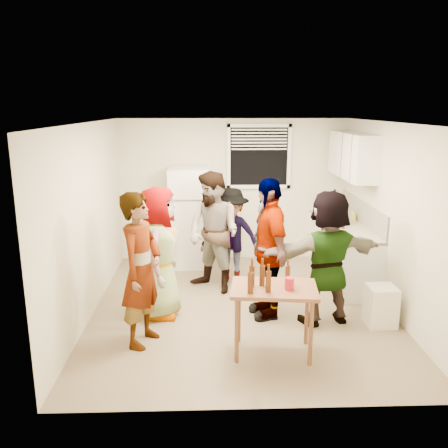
{
  "coord_description": "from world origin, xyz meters",
  "views": [
    {
      "loc": [
        -0.44,
        -6.05,
        2.7
      ],
      "look_at": [
        -0.23,
        0.18,
        1.15
      ],
      "focal_mm": 38.0,
      "sensor_mm": 36.0,
      "label": 1
    }
  ],
  "objects_px": {
    "kettle": "(341,224)",
    "guest_stripe": "(144,342)",
    "red_cup": "(289,289)",
    "guest_black": "(267,314)",
    "refrigerator": "(190,217)",
    "guest_orange": "(324,321)",
    "guest_back_left": "(214,290)",
    "blue_cup": "(337,233)",
    "beer_bottle_table": "(287,284)",
    "guest_grey": "(161,315)",
    "serving_table": "(272,352)",
    "guest_back_right": "(231,282)",
    "trash_bin": "(381,306)",
    "wine_bottle": "(334,212)",
    "beer_bottle_counter": "(343,228)"
  },
  "relations": [
    {
      "from": "trash_bin",
      "to": "guest_orange",
      "type": "relative_size",
      "value": 0.3
    },
    {
      "from": "guest_back_right",
      "to": "guest_back_left",
      "type": "bearing_deg",
      "value": -112.33
    },
    {
      "from": "refrigerator",
      "to": "guest_grey",
      "type": "distance_m",
      "value": 2.26
    },
    {
      "from": "guest_stripe",
      "to": "guest_black",
      "type": "bearing_deg",
      "value": -44.97
    },
    {
      "from": "blue_cup",
      "to": "guest_stripe",
      "type": "distance_m",
      "value": 3.17
    },
    {
      "from": "trash_bin",
      "to": "guest_stripe",
      "type": "distance_m",
      "value": 2.97
    },
    {
      "from": "red_cup",
      "to": "guest_grey",
      "type": "height_order",
      "value": "red_cup"
    },
    {
      "from": "kettle",
      "to": "beer_bottle_table",
      "type": "distance_m",
      "value": 2.58
    },
    {
      "from": "wine_bottle",
      "to": "guest_black",
      "type": "xyz_separation_m",
      "value": [
        -1.42,
        -2.17,
        -0.9
      ]
    },
    {
      "from": "wine_bottle",
      "to": "red_cup",
      "type": "height_order",
      "value": "wine_bottle"
    },
    {
      "from": "red_cup",
      "to": "guest_black",
      "type": "distance_m",
      "value": 1.34
    },
    {
      "from": "guest_grey",
      "to": "trash_bin",
      "type": "bearing_deg",
      "value": -91.64
    },
    {
      "from": "guest_stripe",
      "to": "guest_back_right",
      "type": "distance_m",
      "value": 2.22
    },
    {
      "from": "refrigerator",
      "to": "kettle",
      "type": "xyz_separation_m",
      "value": [
        2.4,
        -0.75,
        0.05
      ]
    },
    {
      "from": "refrigerator",
      "to": "guest_back_left",
      "type": "distance_m",
      "value": 1.53
    },
    {
      "from": "kettle",
      "to": "guest_stripe",
      "type": "height_order",
      "value": "kettle"
    },
    {
      "from": "guest_stripe",
      "to": "guest_black",
      "type": "relative_size",
      "value": 0.98
    },
    {
      "from": "wine_bottle",
      "to": "guest_grey",
      "type": "distance_m",
      "value": 3.66
    },
    {
      "from": "wine_bottle",
      "to": "refrigerator",
      "type": "bearing_deg",
      "value": -178.37
    },
    {
      "from": "kettle",
      "to": "guest_grey",
      "type": "bearing_deg",
      "value": -161.96
    },
    {
      "from": "guest_grey",
      "to": "red_cup",
      "type": "bearing_deg",
      "value": -120.18
    },
    {
      "from": "trash_bin",
      "to": "guest_grey",
      "type": "bearing_deg",
      "value": 172.07
    },
    {
      "from": "red_cup",
      "to": "guest_grey",
      "type": "bearing_deg",
      "value": 143.53
    },
    {
      "from": "serving_table",
      "to": "guest_back_right",
      "type": "xyz_separation_m",
      "value": [
        -0.36,
        2.21,
        0.0
      ]
    },
    {
      "from": "red_cup",
      "to": "guest_back_left",
      "type": "distance_m",
      "value": 2.26
    },
    {
      "from": "guest_orange",
      "to": "guest_back_left",
      "type": "bearing_deg",
      "value": -52.7
    },
    {
      "from": "serving_table",
      "to": "guest_back_right",
      "type": "distance_m",
      "value": 2.24
    },
    {
      "from": "kettle",
      "to": "guest_back_right",
      "type": "height_order",
      "value": "kettle"
    },
    {
      "from": "guest_back_left",
      "to": "guest_black",
      "type": "relative_size",
      "value": 0.98
    },
    {
      "from": "guest_stripe",
      "to": "guest_orange",
      "type": "height_order",
      "value": "guest_orange"
    },
    {
      "from": "refrigerator",
      "to": "kettle",
      "type": "height_order",
      "value": "refrigerator"
    },
    {
      "from": "refrigerator",
      "to": "red_cup",
      "type": "height_order",
      "value": "refrigerator"
    },
    {
      "from": "kettle",
      "to": "beer_bottle_table",
      "type": "relative_size",
      "value": 1.28
    },
    {
      "from": "kettle",
      "to": "guest_grey",
      "type": "relative_size",
      "value": 0.15
    },
    {
      "from": "kettle",
      "to": "guest_stripe",
      "type": "bearing_deg",
      "value": -151.83
    },
    {
      "from": "blue_cup",
      "to": "guest_black",
      "type": "height_order",
      "value": "blue_cup"
    },
    {
      "from": "wine_bottle",
      "to": "kettle",
      "type": "bearing_deg",
      "value": -96.98
    },
    {
      "from": "wine_bottle",
      "to": "guest_back_right",
      "type": "height_order",
      "value": "wine_bottle"
    },
    {
      "from": "refrigerator",
      "to": "guest_stripe",
      "type": "bearing_deg",
      "value": -99.26
    },
    {
      "from": "beer_bottle_table",
      "to": "guest_orange",
      "type": "height_order",
      "value": "beer_bottle_table"
    },
    {
      "from": "wine_bottle",
      "to": "beer_bottle_counter",
      "type": "bearing_deg",
      "value": -97.67
    },
    {
      "from": "refrigerator",
      "to": "trash_bin",
      "type": "xyz_separation_m",
      "value": [
        2.48,
        -2.45,
        -0.6
      ]
    },
    {
      "from": "red_cup",
      "to": "guest_stripe",
      "type": "distance_m",
      "value": 1.85
    },
    {
      "from": "trash_bin",
      "to": "kettle",
      "type": "bearing_deg",
      "value": 92.59
    },
    {
      "from": "beer_bottle_table",
      "to": "red_cup",
      "type": "height_order",
      "value": "beer_bottle_table"
    },
    {
      "from": "blue_cup",
      "to": "guest_back_left",
      "type": "relative_size",
      "value": 0.06
    },
    {
      "from": "guest_back_right",
      "to": "refrigerator",
      "type": "bearing_deg",
      "value": 144.41
    },
    {
      "from": "beer_bottle_table",
      "to": "red_cup",
      "type": "distance_m",
      "value": 0.16
    },
    {
      "from": "guest_stripe",
      "to": "guest_back_left",
      "type": "distance_m",
      "value": 1.81
    },
    {
      "from": "wine_bottle",
      "to": "trash_bin",
      "type": "relative_size",
      "value": 0.6
    }
  ]
}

